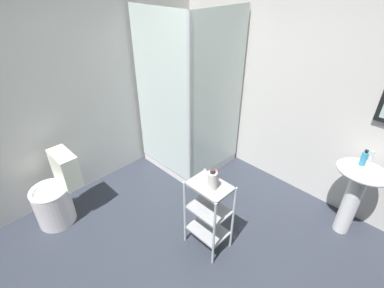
{
  "coord_description": "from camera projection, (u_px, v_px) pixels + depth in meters",
  "views": [
    {
      "loc": [
        1.04,
        -0.99,
        2.3
      ],
      "look_at": [
        -0.47,
        0.52,
        0.96
      ],
      "focal_mm": 26.29,
      "sensor_mm": 36.0,
      "label": 1
    }
  ],
  "objects": [
    {
      "name": "lotion_bottle_white",
      "position": [
        212.0,
        180.0,
        2.3
      ],
      "size": [
        0.08,
        0.08,
        0.19
      ],
      "color": "white",
      "rests_on": "storage_cart"
    },
    {
      "name": "pedestal_sink",
      "position": [
        357.0,
        186.0,
        2.62
      ],
      "size": [
        0.46,
        0.37,
        0.81
      ],
      "color": "white",
      "rests_on": "ground_plane"
    },
    {
      "name": "hand_soap_bottle",
      "position": [
        364.0,
        158.0,
        2.47
      ],
      "size": [
        0.05,
        0.05,
        0.16
      ],
      "color": "#389ED1",
      "rests_on": "pedestal_sink"
    },
    {
      "name": "ground_plane",
      "position": [
        188.0,
        281.0,
        2.44
      ],
      "size": [
        4.2,
        4.2,
        0.02
      ],
      "primitive_type": "cube",
      "color": "#2C313C"
    },
    {
      "name": "shower_stall",
      "position": [
        190.0,
        135.0,
        3.64
      ],
      "size": [
        0.92,
        0.92,
        2.0
      ],
      "color": "white",
      "rests_on": "ground_plane"
    },
    {
      "name": "rinse_cup",
      "position": [
        213.0,
        176.0,
        2.42
      ],
      "size": [
        0.08,
        0.08,
        0.09
      ],
      "primitive_type": "cylinder",
      "color": "#B24742",
      "rests_on": "storage_cart"
    },
    {
      "name": "storage_cart",
      "position": [
        209.0,
        211.0,
        2.54
      ],
      "size": [
        0.38,
        0.28,
        0.74
      ],
      "color": "silver",
      "rests_on": "ground_plane"
    },
    {
      "name": "toilet",
      "position": [
        56.0,
        196.0,
        2.89
      ],
      "size": [
        0.37,
        0.49,
        0.76
      ],
      "color": "white",
      "rests_on": "ground_plane"
    },
    {
      "name": "wall_back",
      "position": [
        317.0,
        89.0,
        2.87
      ],
      "size": [
        4.2,
        0.14,
        2.5
      ],
      "color": "silver",
      "rests_on": "ground_plane"
    },
    {
      "name": "wall_left",
      "position": [
        62.0,
        89.0,
        2.88
      ],
      "size": [
        0.1,
        4.2,
        2.5
      ],
      "primitive_type": "cube",
      "color": "silver",
      "rests_on": "ground_plane"
    },
    {
      "name": "sink_faucet",
      "position": [
        372.0,
        156.0,
        2.54
      ],
      "size": [
        0.03,
        0.03,
        0.1
      ],
      "primitive_type": "cylinder",
      "color": "silver",
      "rests_on": "pedestal_sink"
    }
  ]
}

